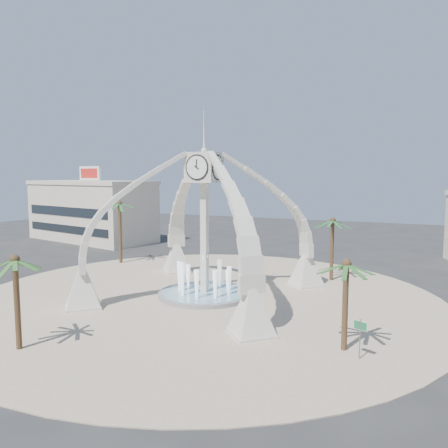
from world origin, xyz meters
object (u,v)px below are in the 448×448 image
at_px(palm_west, 120,205).
at_px(street_sign, 360,331).
at_px(clock_tower, 204,222).
at_px(fountain, 205,293).
at_px(palm_south, 15,261).
at_px(palm_east, 346,265).
at_px(palm_north, 333,221).

relative_size(palm_west, street_sign, 3.32).
distance_m(clock_tower, fountain, 6.20).
bearing_deg(palm_south, palm_west, 114.98).
bearing_deg(street_sign, palm_west, 174.57).
relative_size(fountain, palm_west, 1.01).
bearing_deg(palm_east, clock_tower, 151.73).
xyz_separation_m(palm_south, street_sign, (18.69, 7.08, -3.70)).
bearing_deg(palm_south, palm_east, 24.47).
height_order(fountain, palm_east, palm_east).
relative_size(fountain, palm_north, 1.19).
distance_m(palm_east, palm_north, 17.91).
bearing_deg(palm_south, fountain, 72.47).
bearing_deg(palm_north, street_sign, -74.20).
xyz_separation_m(palm_west, palm_south, (11.03, -23.67, -1.61)).
bearing_deg(palm_east, street_sign, -43.37).
height_order(clock_tower, palm_south, clock_tower).
distance_m(clock_tower, palm_north, 13.64).
height_order(palm_north, street_sign, palm_north).
distance_m(fountain, palm_west, 19.21).
distance_m(fountain, palm_east, 15.47).
bearing_deg(fountain, palm_east, -28.27).
bearing_deg(palm_east, fountain, 151.73).
distance_m(clock_tower, street_sign, 16.74).
bearing_deg(palm_north, palm_south, -117.94).
xyz_separation_m(palm_east, street_sign, (1.02, -0.96, -3.48)).
xyz_separation_m(fountain, palm_west, (-15.77, 8.68, 6.72)).
bearing_deg(street_sign, palm_south, -135.51).
distance_m(palm_north, palm_south, 28.80).
distance_m(clock_tower, palm_west, 18.01).
relative_size(fountain, palm_east, 1.35).
distance_m(palm_south, street_sign, 20.32).
bearing_deg(palm_north, palm_west, -175.88).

